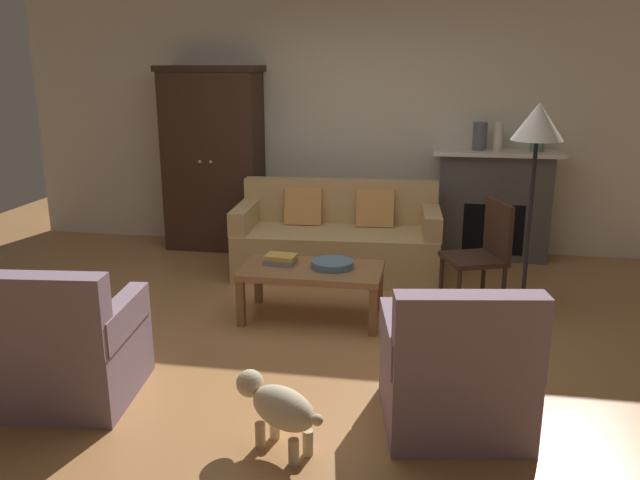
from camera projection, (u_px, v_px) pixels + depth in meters
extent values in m
plane|color=#B27A47|center=(301.00, 334.00, 4.89)|extent=(9.60, 9.60, 0.00)
cube|color=silver|center=(348.00, 118.00, 6.94)|extent=(7.20, 0.10, 2.80)
cube|color=#4C4947|center=(493.00, 207.00, 6.68)|extent=(1.10, 0.36, 1.08)
cube|color=black|center=(493.00, 230.00, 6.56)|extent=(0.60, 0.01, 0.52)
cube|color=white|center=(497.00, 152.00, 6.51)|extent=(1.26, 0.48, 0.04)
cube|color=#382319|center=(214.00, 162.00, 6.98)|extent=(1.00, 0.52, 1.88)
cube|color=#2F1E15|center=(210.00, 68.00, 6.73)|extent=(1.06, 0.55, 0.06)
sphere|color=#ADAFB5|center=(200.00, 162.00, 6.72)|extent=(0.04, 0.04, 0.04)
sphere|color=#ADAFB5|center=(211.00, 162.00, 6.70)|extent=(0.04, 0.04, 0.04)
cube|color=tan|center=(337.00, 252.00, 6.23)|extent=(1.94, 0.94, 0.44)
cube|color=tan|center=(340.00, 201.00, 6.44)|extent=(1.91, 0.28, 0.42)
cube|color=tan|center=(246.00, 216.00, 6.24)|extent=(0.20, 0.81, 0.22)
cube|color=tan|center=(431.00, 221.00, 6.04)|extent=(0.20, 0.81, 0.22)
cube|color=tan|center=(303.00, 207.00, 6.35)|extent=(0.37, 0.21, 0.37)
cube|color=tan|center=(375.00, 208.00, 6.28)|extent=(0.37, 0.21, 0.37)
cube|color=olive|center=(312.00, 271.00, 5.10)|extent=(1.10, 0.60, 0.05)
cube|color=brown|center=(241.00, 303.00, 5.00)|extent=(0.06, 0.06, 0.37)
cube|color=brown|center=(373.00, 312.00, 4.83)|extent=(0.06, 0.06, 0.37)
cube|color=brown|center=(258.00, 282.00, 5.49)|extent=(0.06, 0.06, 0.37)
cube|color=brown|center=(379.00, 289.00, 5.32)|extent=(0.06, 0.06, 0.37)
cylinder|color=slate|center=(332.00, 264.00, 5.10)|extent=(0.33, 0.33, 0.05)
cube|color=gray|center=(280.00, 261.00, 5.19)|extent=(0.26, 0.19, 0.04)
cube|color=gold|center=(281.00, 257.00, 5.18)|extent=(0.26, 0.19, 0.03)
cylinder|color=#565B66|center=(480.00, 136.00, 6.50)|extent=(0.14, 0.14, 0.28)
cylinder|color=beige|center=(498.00, 136.00, 6.47)|extent=(0.09, 0.09, 0.28)
cylinder|color=slate|center=(538.00, 137.00, 6.41)|extent=(0.14, 0.14, 0.28)
cube|color=gray|center=(72.00, 363.00, 3.95)|extent=(0.84, 0.84, 0.42)
cube|color=gray|center=(39.00, 315.00, 3.54)|extent=(0.77, 0.24, 0.46)
cube|color=gray|center=(121.00, 317.00, 3.85)|extent=(0.19, 0.71, 0.20)
cube|color=gray|center=(13.00, 314.00, 3.89)|extent=(0.19, 0.71, 0.20)
cube|color=gray|center=(452.00, 387.00, 3.66)|extent=(0.88, 0.88, 0.42)
cube|color=gray|center=(469.00, 338.00, 3.25)|extent=(0.78, 0.28, 0.46)
cube|color=gray|center=(515.00, 337.00, 3.58)|extent=(0.23, 0.71, 0.20)
cube|color=gray|center=(396.00, 336.00, 3.58)|extent=(0.23, 0.71, 0.20)
cube|color=#382319|center=(473.00, 259.00, 5.28)|extent=(0.57, 0.57, 0.04)
cylinder|color=#382319|center=(441.00, 279.00, 5.49)|extent=(0.04, 0.04, 0.41)
cylinder|color=#382319|center=(459.00, 295.00, 5.13)|extent=(0.04, 0.04, 0.41)
cylinder|color=#382319|center=(483.00, 277.00, 5.56)|extent=(0.04, 0.04, 0.41)
cylinder|color=#382319|center=(503.00, 292.00, 5.20)|extent=(0.04, 0.04, 0.41)
cube|color=#382319|center=(498.00, 229.00, 5.25)|extent=(0.19, 0.43, 0.45)
cylinder|color=black|center=(520.00, 331.00, 4.91)|extent=(0.26, 0.26, 0.02)
cylinder|color=black|center=(528.00, 239.00, 4.72)|extent=(0.03, 0.03, 1.47)
cone|color=white|center=(538.00, 121.00, 4.50)|extent=(0.36, 0.36, 0.26)
ellipsoid|color=beige|center=(283.00, 408.00, 3.36)|extent=(0.45, 0.37, 0.22)
sphere|color=beige|center=(251.00, 383.00, 3.50)|extent=(0.15, 0.15, 0.15)
cylinder|color=beige|center=(260.00, 435.00, 3.45)|extent=(0.06, 0.06, 0.14)
cylinder|color=beige|center=(275.00, 426.00, 3.53)|extent=(0.06, 0.06, 0.14)
cylinder|color=beige|center=(294.00, 452.00, 3.30)|extent=(0.06, 0.06, 0.14)
cylinder|color=beige|center=(308.00, 443.00, 3.38)|extent=(0.06, 0.06, 0.14)
sphere|color=beige|center=(317.00, 420.00, 3.22)|extent=(0.06, 0.06, 0.06)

